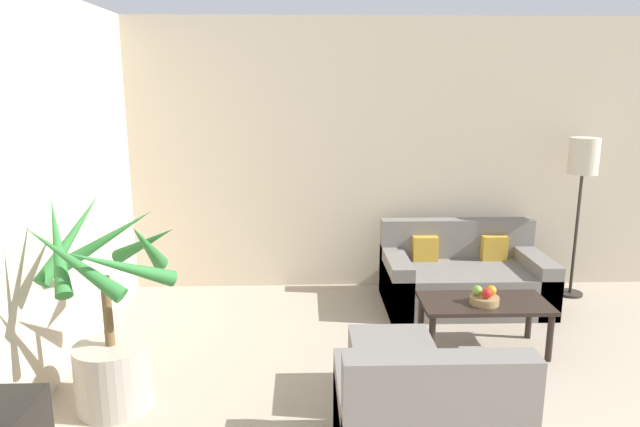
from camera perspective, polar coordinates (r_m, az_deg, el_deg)
The scene contains 10 objects.
wall_back at distance 5.96m, azimuth 13.97°, elevation 5.59°, with size 8.25×0.06×2.70m.
potted_palm at distance 3.94m, azimuth -20.23°, elevation -11.37°, with size 0.88×0.97×1.40m.
sofa_loveseat at distance 5.62m, azimuth 14.13°, elevation -6.31°, with size 1.50×0.86×0.76m.
floor_lamp at distance 5.99m, azimuth 24.81°, elevation 4.32°, with size 0.28×0.28×1.57m.
coffee_table at distance 4.70m, azimuth 16.08°, elevation -9.07°, with size 0.99×0.50×0.41m.
fruit_bowl at distance 4.61m, azimuth 16.11°, elevation -8.32°, with size 0.22×0.22×0.06m.
apple_red at distance 4.56m, azimuth 16.34°, elevation -7.68°, with size 0.08×0.08×0.08m.
apple_green at distance 4.60m, azimuth 15.45°, elevation -7.41°, with size 0.08×0.08×0.08m.
orange_fruit at distance 4.63m, azimuth 16.76°, elevation -7.37°, with size 0.08×0.08×0.08m.
ottoman at distance 3.96m, azimuth 7.17°, elevation -15.23°, with size 0.54×0.54×0.41m.
Camera 1 is at (-1.60, 0.20, 2.06)m, focal length 32.00 mm.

